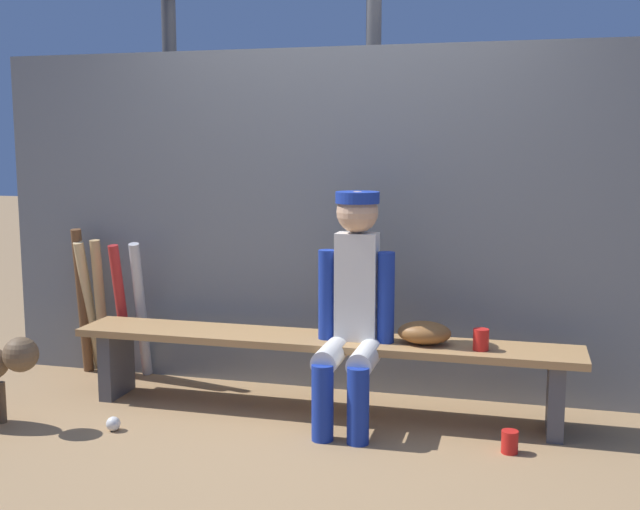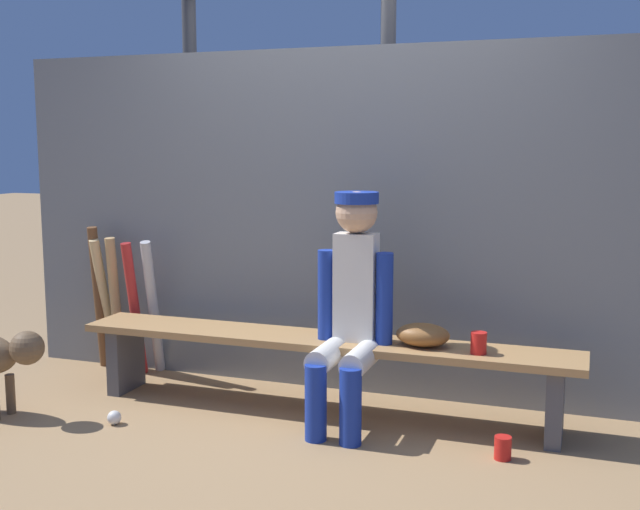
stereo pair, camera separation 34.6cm
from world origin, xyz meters
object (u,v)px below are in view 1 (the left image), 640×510
player_seated (353,302)px  bat_wood_tan (101,308)px  dugout_bench (320,353)px  baseball (113,424)px  bat_wood_dark (82,301)px  cup_on_ground (510,442)px  bat_aluminum_silver (141,311)px  baseball_glove (424,333)px  bat_aluminum_red (122,312)px  bat_wood_natural (89,307)px  cup_on_bench (481,340)px

player_seated → bat_wood_tan: 1.79m
dugout_bench → baseball: size_ratio=37.39×
bat_wood_tan → bat_wood_dark: bat_wood_dark is taller
bat_wood_dark → cup_on_ground: 2.78m
dugout_bench → bat_wood_dark: size_ratio=2.94×
bat_aluminum_silver → bat_wood_dark: size_ratio=0.94×
player_seated → baseball: bearing=-159.8°
baseball_glove → dugout_bench: bearing=180.0°
baseball → dugout_bench: bearing=28.8°
dugout_bench → player_seated: player_seated is taller
bat_aluminum_red → cup_on_ground: bearing=-14.0°
baseball_glove → bat_aluminum_red: 1.93m
bat_aluminum_red → bat_wood_dark: (-0.31, 0.07, 0.04)m
player_seated → baseball_glove: size_ratio=4.36×
bat_aluminum_silver → bat_wood_dark: (-0.42, 0.02, 0.03)m
cup_on_ground → baseball_glove: bearing=145.4°
bat_wood_natural → baseball: (0.66, -0.89, -0.40)m
player_seated → dugout_bench: bearing=153.2°
bat_wood_natural → bat_aluminum_red: bearing=-17.4°
dugout_bench → bat_aluminum_silver: size_ratio=3.13×
dugout_bench → bat_aluminum_red: 1.37m
bat_aluminum_red → bat_wood_tan: size_ratio=0.98×
player_seated → cup_on_ground: (0.82, -0.21, -0.60)m
bat_wood_natural → bat_wood_dark: size_ratio=0.93×
bat_aluminum_silver → bat_aluminum_red: size_ratio=1.03×
dugout_bench → player_seated: 0.38m
baseball_glove → bat_wood_tan: bearing=170.9°
dugout_bench → bat_wood_natural: bearing=167.4°
player_seated → cup_on_bench: (0.66, 0.05, -0.17)m
dugout_bench → bat_wood_natural: size_ratio=3.17×
bat_aluminum_silver → bat_aluminum_red: (-0.11, -0.05, -0.01)m
bat_aluminum_red → bat_wood_natural: (-0.28, 0.09, 0.00)m
cup_on_ground → bat_aluminum_silver: bearing=164.3°
baseball_glove → bat_wood_tan: bat_wood_tan is taller
baseball → bat_aluminum_red: bearing=115.2°
bat_wood_tan → bat_wood_natural: (-0.10, 0.03, -0.00)m
bat_aluminum_silver → bat_wood_dark: 0.42m
dugout_bench → cup_on_ground: size_ratio=25.15×
dugout_bench → baseball_glove: baseball_glove is taller
dugout_bench → baseball_glove: bearing=0.0°
player_seated → baseball: 1.38m
bat_wood_natural → cup_on_ground: size_ratio=7.94×
bat_aluminum_red → baseball: (0.38, -0.80, -0.39)m
bat_aluminum_silver → baseball: (0.27, -0.85, -0.40)m
baseball_glove → cup_on_ground: bearing=-34.6°
player_seated → bat_aluminum_silver: 1.51m
bat_aluminum_silver → bat_aluminum_red: bat_aluminum_silver is taller
dugout_bench → bat_wood_natural: bat_wood_natural is taller
baseball → cup_on_bench: 1.93m
bat_aluminum_silver → bat_aluminum_red: bearing=-156.1°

